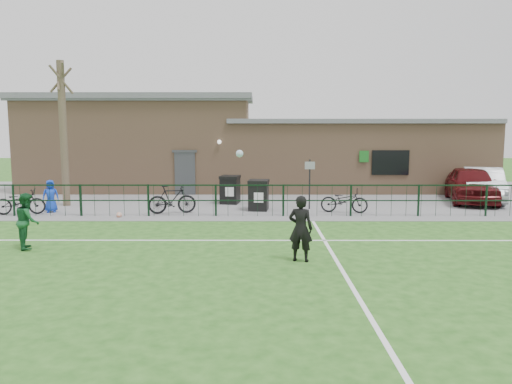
{
  "coord_description": "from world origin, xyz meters",
  "views": [
    {
      "loc": [
        0.05,
        -10.24,
        3.25
      ],
      "look_at": [
        0.0,
        5.0,
        1.3
      ],
      "focal_mm": 35.0,
      "sensor_mm": 36.0,
      "label": 1
    }
  ],
  "objects_px": {
    "bare_tree": "(63,134)",
    "car_silver": "(483,185)",
    "sign_post": "(310,184)",
    "bicycle_e": "(344,200)",
    "outfield_player": "(27,221)",
    "spectator_child": "(51,196)",
    "ball_ground": "(119,215)",
    "bicycle_d": "(172,199)",
    "wheelie_bin_left": "(230,191)",
    "wheelie_bin_right": "(259,196)",
    "bicycle_c": "(20,202)",
    "car_maroon": "(471,184)"
  },
  "relations": [
    {
      "from": "bare_tree",
      "to": "car_silver",
      "type": "relative_size",
      "value": 1.33
    },
    {
      "from": "car_silver",
      "to": "sign_post",
      "type": "bearing_deg",
      "value": -145.29
    },
    {
      "from": "bicycle_e",
      "to": "outfield_player",
      "type": "distance_m",
      "value": 11.17
    },
    {
      "from": "bare_tree",
      "to": "spectator_child",
      "type": "xyz_separation_m",
      "value": [
        0.03,
        -1.67,
        -2.35
      ]
    },
    {
      "from": "ball_ground",
      "to": "bicycle_d",
      "type": "bearing_deg",
      "value": 24.61
    },
    {
      "from": "wheelie_bin_left",
      "to": "wheelie_bin_right",
      "type": "bearing_deg",
      "value": -45.49
    },
    {
      "from": "car_silver",
      "to": "bicycle_e",
      "type": "height_order",
      "value": "car_silver"
    },
    {
      "from": "wheelie_bin_right",
      "to": "sign_post",
      "type": "height_order",
      "value": "sign_post"
    },
    {
      "from": "wheelie_bin_right",
      "to": "bicycle_c",
      "type": "xyz_separation_m",
      "value": [
        -9.01,
        -1.03,
        -0.08
      ]
    },
    {
      "from": "outfield_player",
      "to": "ball_ground",
      "type": "xyz_separation_m",
      "value": [
        1.17,
        4.68,
        -0.66
      ]
    },
    {
      "from": "car_silver",
      "to": "bicycle_d",
      "type": "bearing_deg",
      "value": -146.85
    },
    {
      "from": "wheelie_bin_right",
      "to": "car_maroon",
      "type": "bearing_deg",
      "value": 19.97
    },
    {
      "from": "car_maroon",
      "to": "car_silver",
      "type": "relative_size",
      "value": 1.02
    },
    {
      "from": "car_maroon",
      "to": "ball_ground",
      "type": "distance_m",
      "value": 14.98
    },
    {
      "from": "bare_tree",
      "to": "outfield_player",
      "type": "relative_size",
      "value": 3.94
    },
    {
      "from": "bicycle_e",
      "to": "ball_ground",
      "type": "distance_m",
      "value": 8.48
    },
    {
      "from": "car_maroon",
      "to": "bicycle_c",
      "type": "xyz_separation_m",
      "value": [
        -18.36,
        -3.24,
        -0.31
      ]
    },
    {
      "from": "bicycle_d",
      "to": "ball_ground",
      "type": "bearing_deg",
      "value": 101.46
    },
    {
      "from": "wheelie_bin_right",
      "to": "car_maroon",
      "type": "distance_m",
      "value": 9.61
    },
    {
      "from": "sign_post",
      "to": "bicycle_c",
      "type": "xyz_separation_m",
      "value": [
        -11.05,
        -1.31,
        -0.52
      ]
    },
    {
      "from": "bicycle_e",
      "to": "wheelie_bin_right",
      "type": "bearing_deg",
      "value": 91.87
    },
    {
      "from": "bicycle_c",
      "to": "wheelie_bin_left",
      "type": "bearing_deg",
      "value": -79.49
    },
    {
      "from": "wheelie_bin_left",
      "to": "sign_post",
      "type": "xyz_separation_m",
      "value": [
        3.28,
        -1.51,
        0.44
      ]
    },
    {
      "from": "outfield_player",
      "to": "ball_ground",
      "type": "relative_size",
      "value": 7.23
    },
    {
      "from": "bare_tree",
      "to": "bicycle_d",
      "type": "relative_size",
      "value": 3.32
    },
    {
      "from": "spectator_child",
      "to": "wheelie_bin_right",
      "type": "bearing_deg",
      "value": -16.15
    },
    {
      "from": "wheelie_bin_right",
      "to": "bicycle_e",
      "type": "relative_size",
      "value": 0.62
    },
    {
      "from": "wheelie_bin_right",
      "to": "bicycle_d",
      "type": "xyz_separation_m",
      "value": [
        -3.3,
        -0.81,
        -0.02
      ]
    },
    {
      "from": "wheelie_bin_left",
      "to": "bicycle_e",
      "type": "relative_size",
      "value": 0.63
    },
    {
      "from": "wheelie_bin_left",
      "to": "bare_tree",
      "type": "bearing_deg",
      "value": -164.71
    },
    {
      "from": "bicycle_e",
      "to": "spectator_child",
      "type": "distance_m",
      "value": 11.36
    },
    {
      "from": "wheelie_bin_left",
      "to": "car_silver",
      "type": "relative_size",
      "value": 0.25
    },
    {
      "from": "outfield_player",
      "to": "bare_tree",
      "type": "bearing_deg",
      "value": -9.79
    },
    {
      "from": "bare_tree",
      "to": "wheelie_bin_left",
      "type": "relative_size",
      "value": 5.36
    },
    {
      "from": "wheelie_bin_left",
      "to": "outfield_player",
      "type": "xyz_separation_m",
      "value": [
        -5.05,
        -8.11,
        0.18
      ]
    },
    {
      "from": "wheelie_bin_right",
      "to": "car_silver",
      "type": "relative_size",
      "value": 0.25
    },
    {
      "from": "wheelie_bin_left",
      "to": "outfield_player",
      "type": "distance_m",
      "value": 9.55
    },
    {
      "from": "wheelie_bin_right",
      "to": "bicycle_d",
      "type": "distance_m",
      "value": 3.4
    },
    {
      "from": "wheelie_bin_right",
      "to": "sign_post",
      "type": "bearing_deg",
      "value": 14.46
    },
    {
      "from": "wheelie_bin_left",
      "to": "car_maroon",
      "type": "xyz_separation_m",
      "value": [
        10.58,
        0.42,
        0.23
      ]
    },
    {
      "from": "sign_post",
      "to": "wheelie_bin_left",
      "type": "bearing_deg",
      "value": 155.31
    },
    {
      "from": "wheelie_bin_left",
      "to": "bicycle_d",
      "type": "bearing_deg",
      "value": -118.6
    },
    {
      "from": "car_maroon",
      "to": "outfield_player",
      "type": "xyz_separation_m",
      "value": [
        -15.64,
        -8.53,
        -0.05
      ]
    },
    {
      "from": "wheelie_bin_left",
      "to": "bicycle_c",
      "type": "bearing_deg",
      "value": -150.13
    },
    {
      "from": "sign_post",
      "to": "bicycle_e",
      "type": "distance_m",
      "value": 1.61
    },
    {
      "from": "bare_tree",
      "to": "bicycle_c",
      "type": "relative_size",
      "value": 3.29
    },
    {
      "from": "wheelie_bin_left",
      "to": "outfield_player",
      "type": "relative_size",
      "value": 0.74
    },
    {
      "from": "bicycle_d",
      "to": "spectator_child",
      "type": "relative_size",
      "value": 1.44
    },
    {
      "from": "bicycle_d",
      "to": "wheelie_bin_right",
      "type": "bearing_deg",
      "value": -89.31
    },
    {
      "from": "bicycle_e",
      "to": "ball_ground",
      "type": "xyz_separation_m",
      "value": [
        -8.41,
        -1.05,
        -0.39
      ]
    }
  ]
}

